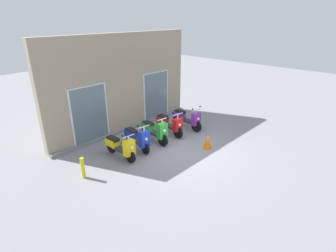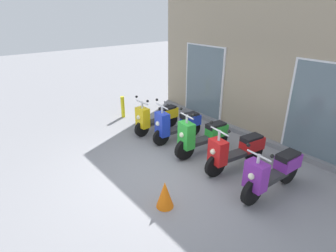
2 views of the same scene
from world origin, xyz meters
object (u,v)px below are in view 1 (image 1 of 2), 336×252
traffic_cone (208,142)px  scooter_purple (187,118)px  scooter_green (155,131)px  scooter_red (169,124)px  scooter_yellow (120,146)px  scooter_blue (137,138)px  curb_bollard (83,168)px

traffic_cone → scooter_purple: bearing=62.2°
scooter_green → scooter_red: (0.96, 0.08, -0.01)m
scooter_red → traffic_cone: 2.01m
scooter_red → scooter_purple: size_ratio=1.00×
scooter_yellow → traffic_cone: size_ratio=2.92×
traffic_cone → scooter_red: bearing=90.5°
scooter_blue → scooter_red: (1.87, 0.10, -0.02)m
scooter_yellow → scooter_purple: size_ratio=0.91×
scooter_blue → scooter_purple: bearing=-1.4°
curb_bollard → traffic_cone: 4.64m
scooter_yellow → curb_bollard: 1.61m
scooter_green → traffic_cone: size_ratio=3.05×
scooter_blue → traffic_cone: size_ratio=2.88×
scooter_blue → scooter_green: (0.92, 0.01, -0.01)m
scooter_red → scooter_blue: bearing=-177.1°
scooter_blue → traffic_cone: bearing=-45.2°
scooter_purple → scooter_blue: bearing=178.6°
scooter_purple → curb_bollard: (-5.29, -0.16, -0.12)m
scooter_red → traffic_cone: scooter_red is taller
scooter_purple → scooter_green: bearing=177.6°
scooter_yellow → scooter_blue: scooter_blue is taller
scooter_red → curb_bollard: bearing=-175.7°
curb_bollard → scooter_blue: bearing=5.4°
curb_bollard → traffic_cone: bearing=-21.1°
scooter_yellow → scooter_purple: (3.69, -0.02, 0.03)m
scooter_blue → scooter_red: 1.88m
curb_bollard → traffic_cone: curb_bollard is taller
scooter_yellow → scooter_blue: bearing=3.2°
scooter_red → scooter_purple: 1.00m
scooter_green → curb_bollard: 3.36m
scooter_green → traffic_cone: scooter_green is taller
curb_bollard → scooter_yellow: bearing=6.6°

